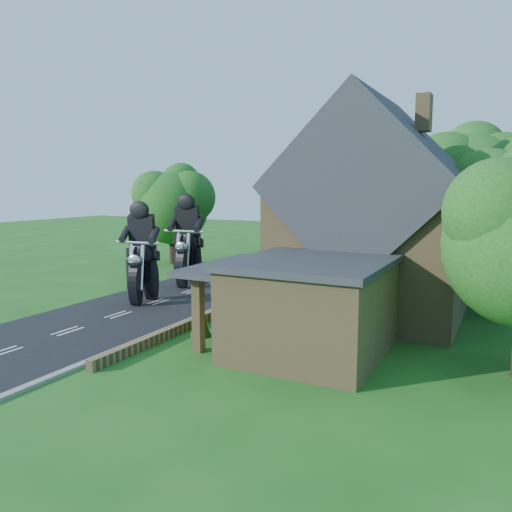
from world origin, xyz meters
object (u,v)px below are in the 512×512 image
at_px(garden_wall, 249,299).
at_px(motorcycle_follow, 189,272).
at_px(house, 375,222).
at_px(motorcycle_lead, 144,288).
at_px(annex, 308,305).

height_order(garden_wall, motorcycle_follow, motorcycle_follow).
distance_m(house, motorcycle_lead, 12.09).
relative_size(garden_wall, motorcycle_lead, 12.96).
xyz_separation_m(garden_wall, house, (6.19, 1.00, 4.14)).
bearing_deg(motorcycle_lead, garden_wall, -160.20).
distance_m(annex, motorcycle_lead, 10.94).
height_order(house, motorcycle_lead, house).
relative_size(annex, motorcycle_lead, 4.15).
xyz_separation_m(garden_wall, motorcycle_follow, (-5.32, 2.24, 0.63)).
relative_size(house, annex, 1.45).
bearing_deg(garden_wall, motorcycle_lead, -152.47).
xyz_separation_m(house, motorcycle_follow, (-11.51, 1.24, -3.51)).
distance_m(annex, motorcycle_follow, 13.57).
xyz_separation_m(annex, motorcycle_follow, (-10.89, 8.04, -0.93)).
relative_size(house, motorcycle_follow, 5.71).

